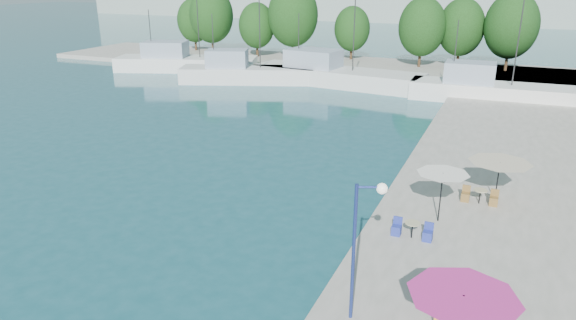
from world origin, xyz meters
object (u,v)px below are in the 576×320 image
at_px(umbrella_white, 443,178).
at_px(trawler_02, 244,73).
at_px(trawler_04, 489,91).
at_px(trawler_01, 183,63).
at_px(street_lamp, 365,227).
at_px(umbrella_pink, 463,303).
at_px(trawler_03, 332,75).
at_px(umbrella_cream, 500,167).

bearing_deg(umbrella_white, trawler_02, 131.86).
distance_m(trawler_02, trawler_04, 26.96).
bearing_deg(trawler_01, trawler_02, -38.32).
bearing_deg(trawler_02, umbrella_white, -68.62).
bearing_deg(trawler_02, street_lamp, -77.28).
bearing_deg(trawler_04, trawler_01, 173.77).
relative_size(umbrella_pink, street_lamp, 0.66).
bearing_deg(umbrella_white, trawler_03, 116.95).
distance_m(trawler_01, trawler_04, 38.24).
bearing_deg(umbrella_pink, trawler_02, 125.88).
relative_size(trawler_02, umbrella_pink, 4.76).
bearing_deg(trawler_03, trawler_02, -155.44).
relative_size(trawler_02, umbrella_white, 6.42).
xyz_separation_m(trawler_01, umbrella_pink, (39.51, -43.07, 1.64)).
bearing_deg(umbrella_pink, trawler_04, 91.98).
bearing_deg(street_lamp, trawler_01, 107.61).
bearing_deg(street_lamp, umbrella_pink, -38.60).
xyz_separation_m(trawler_03, street_lamp, (15.20, -41.42, 3.02)).
distance_m(trawler_02, street_lamp, 45.81).
bearing_deg(umbrella_pink, umbrella_cream, 87.85).
distance_m(trawler_04, umbrella_cream, 26.87).
height_order(trawler_02, trawler_03, same).
bearing_deg(umbrella_cream, street_lamp, -106.96).
relative_size(trawler_03, umbrella_pink, 6.08).
distance_m(umbrella_cream, street_lamp, 13.14).
xyz_separation_m(trawler_03, trawler_04, (17.12, -2.17, 0.00)).
xyz_separation_m(trawler_01, umbrella_cream, (40.01, -29.68, 1.42)).
bearing_deg(trawler_04, street_lamp, -94.67).
xyz_separation_m(trawler_02, umbrella_white, (26.43, -29.50, 1.76)).
bearing_deg(umbrella_pink, umbrella_white, 101.10).
distance_m(trawler_01, umbrella_white, 50.34).
relative_size(trawler_03, street_lamp, 4.04).
xyz_separation_m(trawler_01, street_lamp, (36.21, -42.16, 3.02)).
bearing_deg(trawler_03, umbrella_cream, -49.99).
bearing_deg(trawler_01, umbrella_cream, -55.62).
xyz_separation_m(trawler_01, trawler_03, (21.01, -0.74, -0.00)).
height_order(trawler_03, umbrella_pink, trawler_03).
xyz_separation_m(umbrella_pink, umbrella_cream, (0.50, 13.40, -0.23)).
distance_m(trawler_03, umbrella_white, 36.69).
bearing_deg(trawler_03, umbrella_pink, -59.68).
height_order(trawler_01, trawler_02, same).
xyz_separation_m(trawler_03, umbrella_white, (16.61, -32.67, 1.76)).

